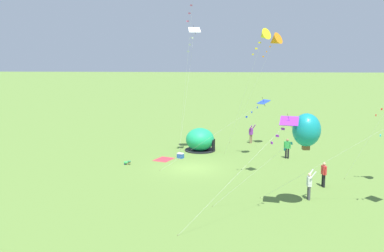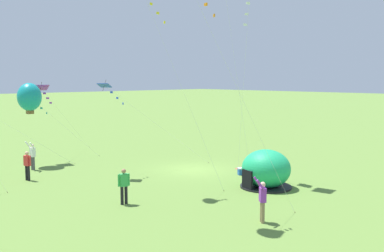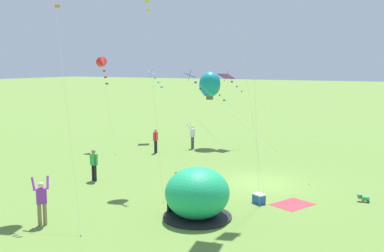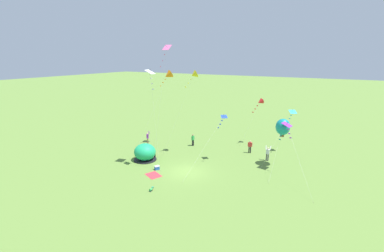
{
  "view_description": "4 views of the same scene",
  "coord_description": "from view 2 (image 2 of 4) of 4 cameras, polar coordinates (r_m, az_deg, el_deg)",
  "views": [
    {
      "loc": [
        34.13,
        1.79,
        9.23
      ],
      "look_at": [
        3.27,
        0.2,
        3.93
      ],
      "focal_mm": 42.0,
      "sensor_mm": 36.0,
      "label": 1
    },
    {
      "loc": [
        -20.92,
        19.99,
        5.99
      ],
      "look_at": [
        -1.84,
        1.83,
        3.15
      ],
      "focal_mm": 42.0,
      "sensor_mm": 36.0,
      "label": 2
    },
    {
      "loc": [
        -21.93,
        -7.54,
        6.21
      ],
      "look_at": [
        2.65,
        5.38,
        2.37
      ],
      "focal_mm": 42.0,
      "sensor_mm": 36.0,
      "label": 3
    },
    {
      "loc": [
        13.39,
        -22.71,
        12.43
      ],
      "look_at": [
        -1.9,
        4.61,
        3.98
      ],
      "focal_mm": 24.0,
      "sensor_mm": 36.0,
      "label": 4
    }
  ],
  "objects": [
    {
      "name": "cooler_box",
      "position": [
        28.12,
        6.41,
        -5.72
      ],
      "size": [
        0.58,
        0.64,
        0.44
      ],
      "color": "#2659B2",
      "rests_on": "ground"
    },
    {
      "name": "toddler_crawling",
      "position": [
        32.79,
        7.79,
        -4.11
      ],
      "size": [
        0.27,
        0.55,
        0.32
      ],
      "color": "green",
      "rests_on": "ground"
    },
    {
      "name": "kite_purple",
      "position": [
        33.44,
        -18.47,
        4.36
      ],
      "size": [
        4.32,
        6.57,
        5.72
      ],
      "color": "silver",
      "rests_on": "ground"
    },
    {
      "name": "kite_blue",
      "position": [
        27.51,
        -10.38,
        4.48
      ],
      "size": [
        1.77,
        8.17,
        5.88
      ],
      "color": "silver",
      "rests_on": "ground"
    },
    {
      "name": "popup_tent",
      "position": [
        24.93,
        9.37,
        -5.48
      ],
      "size": [
        2.81,
        2.81,
        2.1
      ],
      "color": "#1EAD6B",
      "rests_on": "ground"
    },
    {
      "name": "person_watching_sky",
      "position": [
        19.01,
        8.92,
        -9.14
      ],
      "size": [
        0.72,
        0.68,
        1.89
      ],
      "color": "#8C7251",
      "rests_on": "ground"
    },
    {
      "name": "kite_teal",
      "position": [
        32.33,
        -19.95,
        3.47
      ],
      "size": [
        1.61,
        6.13,
        5.65
      ],
      "color": "silver",
      "rests_on": "ground"
    },
    {
      "name": "person_arms_raised",
      "position": [
        30.99,
        -19.61,
        -3.48
      ],
      "size": [
        0.68,
        0.5,
        1.89
      ],
      "color": "#4C4C51",
      "rests_on": "ground"
    },
    {
      "name": "ground_plane",
      "position": [
        29.55,
        0.1,
        -5.54
      ],
      "size": [
        300.0,
        300.0,
        0.0
      ],
      "primitive_type": "plane",
      "color": "olive"
    },
    {
      "name": "person_strolling",
      "position": [
        21.63,
        -8.65,
        -7.35
      ],
      "size": [
        0.34,
        0.57,
        1.72
      ],
      "color": "black",
      "rests_on": "ground"
    },
    {
      "name": "person_with_toddler",
      "position": [
        27.98,
        -20.18,
        -4.58
      ],
      "size": [
        0.58,
        0.32,
        1.72
      ],
      "color": "black",
      "rests_on": "ground"
    },
    {
      "name": "picnic_blanket",
      "position": [
        29.55,
        7.33,
        -5.58
      ],
      "size": [
        2.08,
        1.87,
        0.01
      ],
      "primitive_type": "cube",
      "rotation": [
        0.0,
        0.0,
        -0.41
      ],
      "color": "#CC333D",
      "rests_on": "ground"
    }
  ]
}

